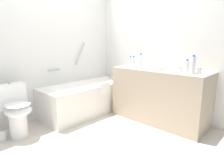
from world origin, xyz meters
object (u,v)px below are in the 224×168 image
water_bottle_1 (134,62)px  water_bottle_3 (187,66)px  water_bottle_2 (131,61)px  sink_faucet (162,66)px  drinking_glass_1 (199,71)px  sink_basin (156,67)px  drinking_glass_0 (180,69)px  bathtub (87,97)px  toilet (16,110)px  soap_dish (168,70)px  toilet_paper_roll (2,136)px  water_bottle_0 (193,65)px  water_bottle_4 (141,61)px

water_bottle_1 → water_bottle_3: bearing=-87.2°
water_bottle_1 → water_bottle_2: 0.11m
sink_faucet → drinking_glass_1: (-0.23, -0.69, 0.01)m
sink_basin → water_bottle_1: bearing=96.6°
water_bottle_2 → water_bottle_3: water_bottle_3 is taller
drinking_glass_0 → bathtub: bearing=108.7°
water_bottle_3 → drinking_glass_1: 0.19m
toilet → drinking_glass_0: bearing=48.8°
bathtub → drinking_glass_0: bathtub is taller
toilet → sink_basin: size_ratio=2.10×
drinking_glass_1 → soap_dish: drinking_glass_1 is taller
water_bottle_2 → drinking_glass_1: bearing=-91.3°
sink_basin → drinking_glass_1: 0.69m
drinking_glass_1 → soap_dish: (-0.04, 0.44, -0.03)m
sink_basin → water_bottle_2: 0.52m
bathtub → water_bottle_1: bearing=-52.7°
sink_faucet → soap_dish: sink_faucet is taller
water_bottle_1 → toilet_paper_roll: 2.28m
water_bottle_2 → soap_dish: 0.77m
sink_faucet → drinking_glass_1: drinking_glass_1 is taller
toilet → soap_dish: bearing=51.9°
toilet_paper_roll → sink_basin: bearing=-28.7°
water_bottle_0 → soap_dish: size_ratio=2.83×
sink_faucet → toilet_paper_roll: 2.62m
toilet → sink_basin: 2.17m
water_bottle_3 → toilet_paper_roll: 2.73m
water_bottle_2 → drinking_glass_1: 1.20m
water_bottle_1 → soap_dish: (-0.02, -0.66, -0.08)m
water_bottle_1 → toilet_paper_roll: size_ratio=1.71×
soap_dish → drinking_glass_0: bearing=-83.0°
toilet → soap_dish: size_ratio=8.25×
sink_faucet → soap_dish: bearing=-137.0°
toilet → soap_dish: 2.24m
water_bottle_4 → drinking_glass_1: bearing=-91.6°
bathtub → drinking_glass_0: size_ratio=21.10×
toilet → drinking_glass_1: size_ratio=8.74×
bathtub → water_bottle_3: (0.55, -1.58, 0.66)m
water_bottle_2 → soap_dish: (-0.07, -0.76, -0.07)m
drinking_glass_1 → bathtub: bearing=106.7°
sink_faucet → drinking_glass_1: size_ratio=1.79×
water_bottle_3 → water_bottle_1: bearing=92.8°
toilet_paper_roll → water_bottle_0: bearing=-41.3°
drinking_glass_1 → soap_dish: bearing=95.7°
sink_faucet → toilet: bearing=152.6°
drinking_glass_0 → drinking_glass_1: size_ratio=0.94×
water_bottle_4 → drinking_glass_0: size_ratio=2.95×
toilet → soap_dish: soap_dish is taller
sink_basin → water_bottle_4: water_bottle_4 is taller
water_bottle_3 → drinking_glass_1: water_bottle_3 is taller
water_bottle_1 → toilet: bearing=160.1°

